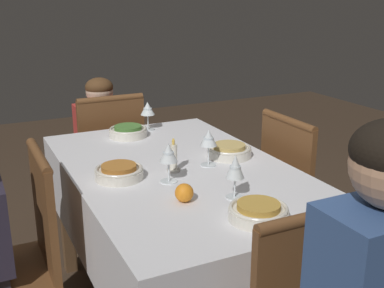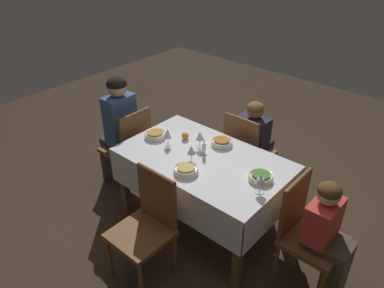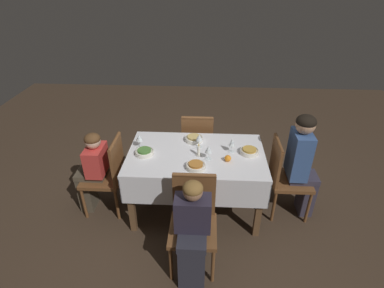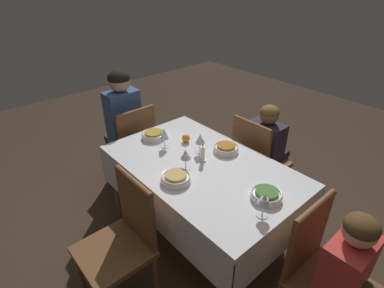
{
  "view_description": "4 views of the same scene",
  "coord_description": "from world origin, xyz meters",
  "px_view_note": "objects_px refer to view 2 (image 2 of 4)",
  "views": [
    {
      "loc": [
        -1.71,
        0.77,
        1.43
      ],
      "look_at": [
        0.08,
        -0.1,
        0.81
      ],
      "focal_mm": 45.0,
      "sensor_mm": 36.0,
      "label": 1
    },
    {
      "loc": [
        1.64,
        -2.03,
        2.44
      ],
      "look_at": [
        -0.07,
        -0.07,
        0.87
      ],
      "focal_mm": 35.0,
      "sensor_mm": 36.0,
      "label": 2
    },
    {
      "loc": [
        -0.1,
        2.59,
        2.4
      ],
      "look_at": [
        0.04,
        0.05,
        0.88
      ],
      "focal_mm": 28.0,
      "sensor_mm": 36.0,
      "label": 3
    },
    {
      "loc": [
        1.28,
        -1.21,
        1.93
      ],
      "look_at": [
        -0.04,
        -0.05,
        0.91
      ],
      "focal_mm": 28.0,
      "sensor_mm": 36.0,
      "label": 4
    }
  ],
  "objects_px": {
    "chair_east": "(306,230)",
    "chair_south": "(147,223)",
    "bowl_east": "(261,177)",
    "wine_glass_south": "(191,150)",
    "dining_table": "(203,167)",
    "orange_fruit": "(185,136)",
    "person_child_red": "(329,237)",
    "chair_north": "(246,150)",
    "bowl_north": "(222,142)",
    "bowl_south": "(186,170)",
    "chair_west": "(130,145)",
    "wine_glass_east": "(260,180)",
    "bowl_west": "(155,135)",
    "wine_glass_west": "(168,134)",
    "person_child_dark": "(256,140)",
    "person_adult_denim": "(118,125)",
    "candle_centerpiece": "(204,149)",
    "wine_glass_north": "(200,136)"
  },
  "relations": [
    {
      "from": "chair_east",
      "to": "chair_south",
      "type": "relative_size",
      "value": 1.0
    },
    {
      "from": "bowl_east",
      "to": "wine_glass_south",
      "type": "distance_m",
      "value": 0.58
    },
    {
      "from": "dining_table",
      "to": "wine_glass_south",
      "type": "xyz_separation_m",
      "value": [
        -0.03,
        -0.12,
        0.22
      ]
    },
    {
      "from": "bowl_east",
      "to": "orange_fruit",
      "type": "bearing_deg",
      "value": 174.54
    },
    {
      "from": "chair_east",
      "to": "person_child_red",
      "type": "bearing_deg",
      "value": -90.0
    },
    {
      "from": "chair_north",
      "to": "bowl_north",
      "type": "relative_size",
      "value": 4.72
    },
    {
      "from": "bowl_south",
      "to": "chair_north",
      "type": "bearing_deg",
      "value": 92.59
    },
    {
      "from": "chair_west",
      "to": "wine_glass_east",
      "type": "bearing_deg",
      "value": 87.39
    },
    {
      "from": "bowl_west",
      "to": "wine_glass_south",
      "type": "relative_size",
      "value": 1.24
    },
    {
      "from": "wine_glass_south",
      "to": "wine_glass_west",
      "type": "bearing_deg",
      "value": 167.88
    },
    {
      "from": "dining_table",
      "to": "person_child_dark",
      "type": "bearing_deg",
      "value": 90.38
    },
    {
      "from": "chair_south",
      "to": "wine_glass_west",
      "type": "bearing_deg",
      "value": 120.93
    },
    {
      "from": "bowl_south",
      "to": "wine_glass_south",
      "type": "xyz_separation_m",
      "value": [
        -0.06,
        0.14,
        0.09
      ]
    },
    {
      "from": "dining_table",
      "to": "wine_glass_south",
      "type": "relative_size",
      "value": 9.06
    },
    {
      "from": "chair_south",
      "to": "person_adult_denim",
      "type": "xyz_separation_m",
      "value": [
        -1.1,
        0.65,
        0.18
      ]
    },
    {
      "from": "bowl_north",
      "to": "chair_north",
      "type": "bearing_deg",
      "value": 89.88
    },
    {
      "from": "chair_west",
      "to": "bowl_east",
      "type": "bearing_deg",
      "value": 92.53
    },
    {
      "from": "candle_centerpiece",
      "to": "bowl_west",
      "type": "bearing_deg",
      "value": -172.5
    },
    {
      "from": "person_child_dark",
      "to": "person_child_red",
      "type": "distance_m",
      "value": 1.37
    },
    {
      "from": "chair_north",
      "to": "orange_fruit",
      "type": "relative_size",
      "value": 13.57
    },
    {
      "from": "chair_north",
      "to": "person_adult_denim",
      "type": "relative_size",
      "value": 0.75
    },
    {
      "from": "chair_north",
      "to": "bowl_east",
      "type": "xyz_separation_m",
      "value": [
        0.53,
        -0.63,
        0.28
      ]
    },
    {
      "from": "person_child_red",
      "to": "bowl_east",
      "type": "relative_size",
      "value": 5.05
    },
    {
      "from": "bowl_west",
      "to": "wine_glass_south",
      "type": "distance_m",
      "value": 0.53
    },
    {
      "from": "chair_south",
      "to": "wine_glass_west",
      "type": "xyz_separation_m",
      "value": [
        -0.37,
        0.62,
        0.36
      ]
    },
    {
      "from": "chair_west",
      "to": "chair_east",
      "type": "bearing_deg",
      "value": 91.9
    },
    {
      "from": "wine_glass_north",
      "to": "wine_glass_south",
      "type": "xyz_separation_m",
      "value": [
        0.1,
        -0.22,
        0.0
      ]
    },
    {
      "from": "chair_east",
      "to": "person_child_red",
      "type": "xyz_separation_m",
      "value": [
        0.17,
        0.0,
        0.04
      ]
    },
    {
      "from": "wine_glass_north",
      "to": "bowl_north",
      "type": "bearing_deg",
      "value": 53.67
    },
    {
      "from": "chair_east",
      "to": "person_child_red",
      "type": "distance_m",
      "value": 0.17
    },
    {
      "from": "chair_east",
      "to": "orange_fruit",
      "type": "height_order",
      "value": "chair_east"
    },
    {
      "from": "bowl_west",
      "to": "wine_glass_west",
      "type": "bearing_deg",
      "value": -6.14
    },
    {
      "from": "chair_north",
      "to": "wine_glass_south",
      "type": "relative_size",
      "value": 5.75
    },
    {
      "from": "wine_glass_west",
      "to": "bowl_north",
      "type": "xyz_separation_m",
      "value": [
        0.36,
        0.31,
        -0.08
      ]
    },
    {
      "from": "person_child_red",
      "to": "wine_glass_south",
      "type": "xyz_separation_m",
      "value": [
        -1.14,
        -0.16,
        0.33
      ]
    },
    {
      "from": "wine_glass_east",
      "to": "orange_fruit",
      "type": "height_order",
      "value": "wine_glass_east"
    },
    {
      "from": "chair_north",
      "to": "wine_glass_north",
      "type": "distance_m",
      "value": 0.69
    },
    {
      "from": "chair_north",
      "to": "wine_glass_west",
      "type": "bearing_deg",
      "value": 63.73
    },
    {
      "from": "chair_south",
      "to": "person_child_dark",
      "type": "relative_size",
      "value": 0.92
    },
    {
      "from": "chair_east",
      "to": "bowl_north",
      "type": "bearing_deg",
      "value": 77.02
    },
    {
      "from": "chair_south",
      "to": "wine_glass_south",
      "type": "bearing_deg",
      "value": 93.8
    },
    {
      "from": "wine_glass_north",
      "to": "bowl_south",
      "type": "xyz_separation_m",
      "value": [
        0.16,
        -0.36,
        -0.08
      ]
    },
    {
      "from": "chair_west",
      "to": "wine_glass_west",
      "type": "relative_size",
      "value": 5.61
    },
    {
      "from": "dining_table",
      "to": "chair_north",
      "type": "distance_m",
      "value": 0.69
    },
    {
      "from": "bowl_west",
      "to": "candle_centerpiece",
      "type": "height_order",
      "value": "candle_centerpiece"
    },
    {
      "from": "bowl_north",
      "to": "bowl_east",
      "type": "bearing_deg",
      "value": -22.1
    },
    {
      "from": "chair_south",
      "to": "candle_centerpiece",
      "type": "distance_m",
      "value": 0.77
    },
    {
      "from": "chair_east",
      "to": "bowl_east",
      "type": "xyz_separation_m",
      "value": [
        -0.42,
        0.0,
        0.28
      ]
    },
    {
      "from": "person_child_dark",
      "to": "bowl_west",
      "type": "bearing_deg",
      "value": 58.31
    },
    {
      "from": "candle_centerpiece",
      "to": "wine_glass_west",
      "type": "bearing_deg",
      "value": -165.4
    }
  ]
}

